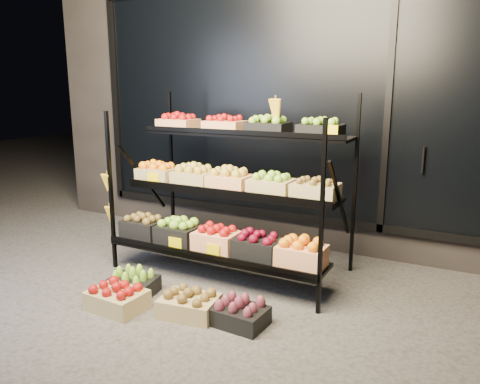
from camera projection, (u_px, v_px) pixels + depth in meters
The scene contains 8 objects.
ground at pixel (194, 295), 3.93m from camera, with size 24.00×24.00×0.00m, color #514F4C.
building at pixel (306, 84), 5.78m from camera, with size 6.00×2.08×3.50m.
display_rack at pixel (227, 190), 4.28m from camera, with size 2.18×1.02×1.72m.
tag_floor_a at pixel (137, 301), 3.69m from camera, with size 0.13×0.01×0.12m, color #E8CF00.
floor_crate_left at pixel (117, 297), 3.67m from camera, with size 0.45×0.34×0.21m.
floor_crate_midleft at pixel (133, 283), 3.95m from camera, with size 0.44×0.35×0.20m.
floor_crate_midright at pixel (189, 303), 3.57m from camera, with size 0.47×0.37×0.21m.
floor_crate_right at pixel (239, 313), 3.43m from camera, with size 0.41×0.31×0.20m.
Camera 1 is at (2.03, -3.05, 1.71)m, focal length 35.00 mm.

